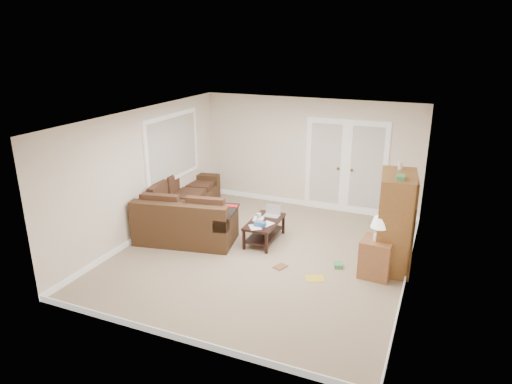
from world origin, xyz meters
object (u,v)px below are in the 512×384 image
at_px(coffee_table, 265,230).
at_px(tv_armoire, 395,221).
at_px(sectional_sofa, 185,211).
at_px(side_cabinet, 377,255).

xyz_separation_m(coffee_table, tv_armoire, (2.38, -0.08, 0.60)).
relative_size(sectional_sofa, side_cabinet, 2.85).
relative_size(coffee_table, tv_armoire, 0.60).
distance_m(sectional_sofa, tv_armoire, 4.20).
bearing_deg(coffee_table, sectional_sofa, 178.36).
bearing_deg(side_cabinet, sectional_sofa, 176.23).
relative_size(tv_armoire, side_cabinet, 1.70).
xyz_separation_m(sectional_sofa, tv_armoire, (4.17, -0.10, 0.49)).
bearing_deg(side_cabinet, coffee_table, 170.33).
xyz_separation_m(coffee_table, side_cabinet, (2.19, -0.54, 0.14)).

